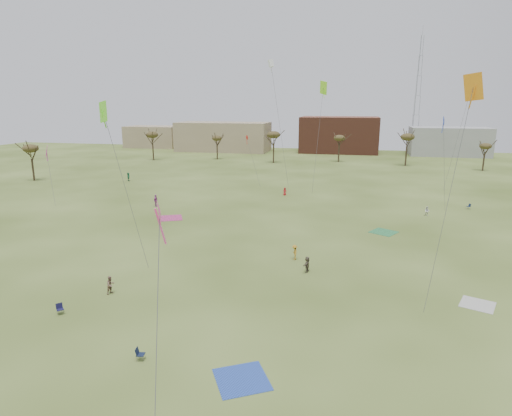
% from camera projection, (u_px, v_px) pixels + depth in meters
% --- Properties ---
extents(ground, '(260.00, 260.00, 0.00)m').
position_uv_depth(ground, '(225.00, 304.00, 36.45)').
color(ground, '#394B17').
rests_on(ground, ground).
extents(spectator_fore_b, '(0.86, 0.97, 1.65)m').
position_uv_depth(spectator_fore_b, '(111.00, 285.00, 38.20)').
color(spectator_fore_b, '#7C5E4F').
rests_on(spectator_fore_b, ground).
extents(spectator_fore_c, '(0.69, 1.55, 1.61)m').
position_uv_depth(spectator_fore_c, '(307.00, 264.00, 43.16)').
color(spectator_fore_c, brown).
rests_on(spectator_fore_c, ground).
extents(flyer_mid_b, '(0.86, 1.17, 1.63)m').
position_uv_depth(flyer_mid_b, '(295.00, 252.00, 46.61)').
color(flyer_mid_b, '#AF7D20').
rests_on(flyer_mid_b, ground).
extents(spectator_mid_d, '(0.48, 1.16, 1.98)m').
position_uv_depth(spectator_mid_d, '(156.00, 201.00, 70.56)').
color(spectator_mid_d, '#A745A0').
rests_on(spectator_mid_d, ground).
extents(spectator_mid_e, '(0.82, 0.73, 1.41)m').
position_uv_depth(spectator_mid_e, '(427.00, 211.00, 64.75)').
color(spectator_mid_e, white).
rests_on(spectator_mid_e, ground).
extents(flyer_far_a, '(1.14, 1.74, 1.80)m').
position_uv_depth(flyer_far_a, '(128.00, 177.00, 93.90)').
color(flyer_far_a, '#246C46').
rests_on(flyer_far_a, ground).
extents(flyer_far_b, '(0.85, 0.75, 1.47)m').
position_uv_depth(flyer_far_b, '(285.00, 191.00, 79.09)').
color(flyer_far_b, red).
rests_on(flyer_far_b, ground).
extents(blanket_blue, '(4.24, 4.24, 0.03)m').
position_uv_depth(blanket_blue, '(242.00, 380.00, 26.44)').
color(blanket_blue, '#2749AD').
rests_on(blanket_blue, ground).
extents(blanket_cream, '(3.37, 3.37, 0.03)m').
position_uv_depth(blanket_cream, '(477.00, 305.00, 36.27)').
color(blanket_cream, beige).
rests_on(blanket_cream, ground).
extents(blanket_plum, '(4.65, 4.65, 0.03)m').
position_uv_depth(blanket_plum, '(170.00, 218.00, 63.58)').
color(blanket_plum, '#B03670').
rests_on(blanket_plum, ground).
extents(blanket_olive, '(4.14, 4.14, 0.03)m').
position_uv_depth(blanket_olive, '(384.00, 232.00, 56.63)').
color(blanket_olive, '#2D7C45').
rests_on(blanket_olive, ground).
extents(camp_chair_left, '(0.74, 0.74, 0.87)m').
position_uv_depth(camp_chair_left, '(60.00, 311.00, 34.59)').
color(camp_chair_left, '#141437').
rests_on(camp_chair_left, ground).
extents(camp_chair_center, '(0.62, 0.58, 0.87)m').
position_uv_depth(camp_chair_center, '(141.00, 357.00, 28.38)').
color(camp_chair_center, '#131C34').
rests_on(camp_chair_center, ground).
extents(camp_chair_right, '(0.70, 0.68, 0.87)m').
position_uv_depth(camp_chair_right, '(468.00, 207.00, 68.95)').
color(camp_chair_right, '#142139').
rests_on(camp_chair_right, ground).
extents(kites_aloft, '(69.08, 70.28, 23.37)m').
position_uv_depth(kites_aloft, '(268.00, 96.00, 60.35)').
color(kites_aloft, '#B31C13').
rests_on(kites_aloft, ground).
extents(tree_line, '(117.44, 49.32, 8.91)m').
position_uv_depth(tree_line, '(303.00, 141.00, 110.36)').
color(tree_line, '#3A2B1E').
rests_on(tree_line, ground).
extents(building_tan, '(32.00, 14.00, 10.00)m').
position_uv_depth(building_tan, '(223.00, 137.00, 151.71)').
color(building_tan, '#937F60').
rests_on(building_tan, ground).
extents(building_brick, '(26.00, 16.00, 12.00)m').
position_uv_depth(building_brick, '(339.00, 135.00, 147.68)').
color(building_brick, brown).
rests_on(building_brick, ground).
extents(building_grey, '(24.00, 12.00, 9.00)m').
position_uv_depth(building_grey, '(449.00, 141.00, 138.68)').
color(building_grey, gray).
rests_on(building_grey, ground).
extents(building_tan_west, '(20.00, 12.00, 8.00)m').
position_uv_depth(building_tan_west, '(154.00, 137.00, 164.98)').
color(building_tan_west, '#937F60').
rests_on(building_tan_west, ground).
extents(radio_tower, '(1.51, 1.72, 41.00)m').
position_uv_depth(radio_tower, '(417.00, 95.00, 143.95)').
color(radio_tower, '#9EA3A8').
rests_on(radio_tower, ground).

